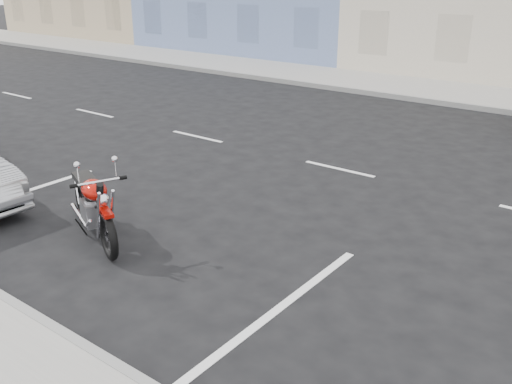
% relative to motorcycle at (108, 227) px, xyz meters
% --- Properties ---
extents(ground, '(120.00, 120.00, 0.00)m').
position_rel_motorcycle_xyz_m(ground, '(2.64, 5.41, -0.51)').
color(ground, black).
rests_on(ground, ground).
extents(sidewalk_far, '(80.00, 3.40, 0.15)m').
position_rel_motorcycle_xyz_m(sidewalk_far, '(-2.36, 14.11, -0.43)').
color(sidewalk_far, gray).
rests_on(sidewalk_far, ground).
extents(curb_far, '(80.00, 0.12, 0.16)m').
position_rel_motorcycle_xyz_m(curb_far, '(-2.36, 12.41, -0.43)').
color(curb_far, gray).
rests_on(curb_far, ground).
extents(motorcycle, '(2.08, 1.08, 1.11)m').
position_rel_motorcycle_xyz_m(motorcycle, '(0.00, 0.00, 0.00)').
color(motorcycle, black).
rests_on(motorcycle, ground).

